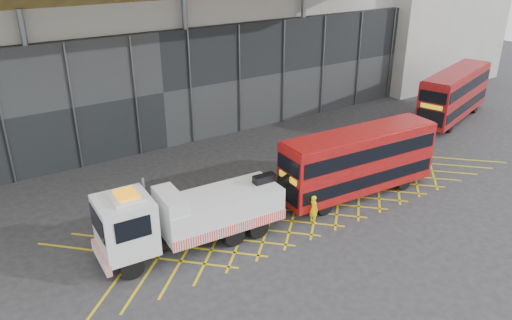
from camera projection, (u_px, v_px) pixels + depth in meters
ground_plane at (224, 225)px, 25.65m from camera, size 120.00×120.00×0.00m
road_markings at (308, 197)px, 28.48m from camera, size 27.96×7.16×0.01m
construction_building at (118, 5)px, 36.98m from camera, size 55.00×23.97×18.00m
recovery_truck at (186, 216)px, 23.24m from camera, size 10.51×2.96×3.65m
bus_towed at (359, 160)px, 27.95m from camera, size 9.65×2.80×3.88m
bus_second at (455, 93)px, 39.92m from camera, size 10.10×5.16×4.03m
worker at (314, 209)px, 25.66m from camera, size 0.39×0.58×1.55m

